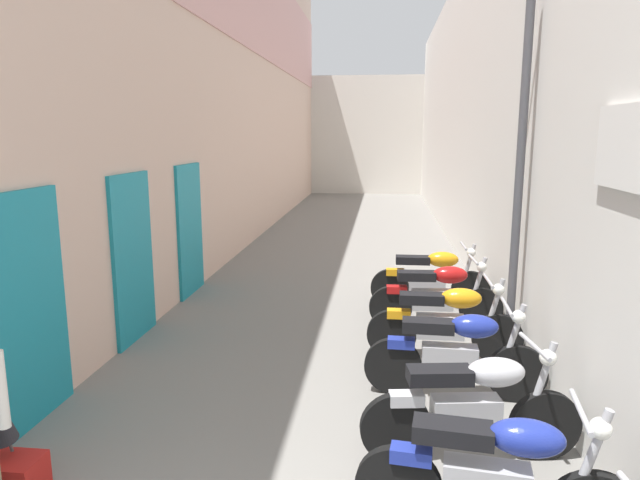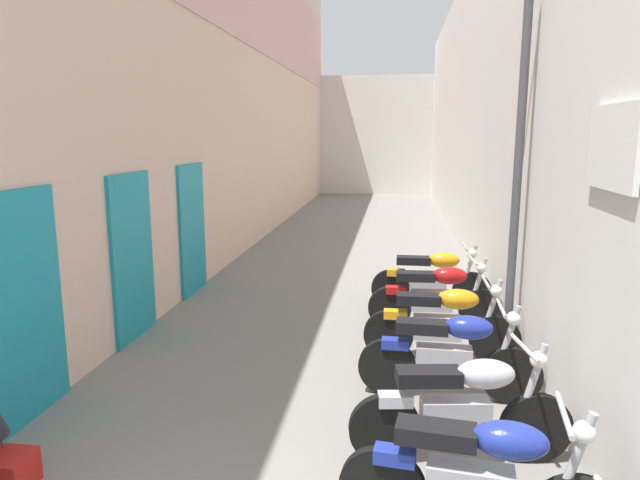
% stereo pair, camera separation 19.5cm
% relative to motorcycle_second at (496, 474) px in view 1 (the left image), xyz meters
% --- Properties ---
extents(ground_plane, '(40.29, 40.29, 0.00)m').
position_rel_motorcycle_second_xyz_m(ground_plane, '(-1.54, 7.94, -0.50)').
color(ground_plane, slate).
extents(building_left, '(0.45, 24.29, 8.36)m').
position_rel_motorcycle_second_xyz_m(building_left, '(-4.22, 9.89, 3.71)').
color(building_left, beige).
rests_on(building_left, ground).
extents(building_right, '(0.45, 24.29, 6.47)m').
position_rel_motorcycle_second_xyz_m(building_right, '(1.14, 9.94, 2.73)').
color(building_right, silver).
rests_on(building_right, ground).
extents(building_far_end, '(7.96, 2.00, 5.22)m').
position_rel_motorcycle_second_xyz_m(building_far_end, '(-1.54, 23.08, 2.11)').
color(building_far_end, beige).
rests_on(building_far_end, ground).
extents(motorcycle_second, '(1.85, 0.58, 1.04)m').
position_rel_motorcycle_second_xyz_m(motorcycle_second, '(0.00, 0.00, 0.00)').
color(motorcycle_second, black).
rests_on(motorcycle_second, ground).
extents(motorcycle_third, '(1.84, 0.58, 1.04)m').
position_rel_motorcycle_second_xyz_m(motorcycle_third, '(-0.00, 0.97, 0.00)').
color(motorcycle_third, black).
rests_on(motorcycle_third, ground).
extents(motorcycle_fourth, '(1.85, 0.58, 1.04)m').
position_rel_motorcycle_second_xyz_m(motorcycle_fourth, '(0.00, 2.12, 0.00)').
color(motorcycle_fourth, black).
rests_on(motorcycle_fourth, ground).
extents(motorcycle_fifth, '(1.85, 0.58, 1.04)m').
position_rel_motorcycle_second_xyz_m(motorcycle_fifth, '(0.00, 3.10, 0.00)').
color(motorcycle_fifth, black).
rests_on(motorcycle_fifth, ground).
extents(motorcycle_sixth, '(1.85, 0.58, 1.04)m').
position_rel_motorcycle_second_xyz_m(motorcycle_sixth, '(0.00, 4.21, 0.00)').
color(motorcycle_sixth, black).
rests_on(motorcycle_sixth, ground).
extents(motorcycle_seventh, '(1.85, 0.58, 1.04)m').
position_rel_motorcycle_second_xyz_m(motorcycle_seventh, '(0.00, 5.19, 0.00)').
color(motorcycle_seventh, black).
rests_on(motorcycle_seventh, ground).
extents(plastic_crate, '(0.44, 0.32, 0.28)m').
position_rel_motorcycle_second_xyz_m(plastic_crate, '(-3.53, 0.13, -0.36)').
color(plastic_crate, red).
rests_on(plastic_crate, ground).
extents(street_lamp, '(0.79, 0.18, 4.40)m').
position_rel_motorcycle_second_xyz_m(street_lamp, '(0.70, 3.28, 2.09)').
color(street_lamp, '#47474C').
rests_on(street_lamp, ground).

